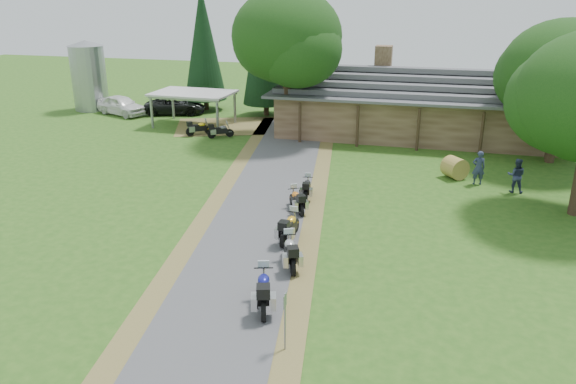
% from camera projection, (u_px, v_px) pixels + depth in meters
% --- Properties ---
extents(ground, '(120.00, 120.00, 0.00)m').
position_uv_depth(ground, '(233.00, 278.00, 21.04)').
color(ground, '#2B5919').
rests_on(ground, ground).
extents(driveway, '(51.95, 51.95, 0.00)m').
position_uv_depth(driveway, '(253.00, 234.00, 24.79)').
color(driveway, '#4C4C4E').
rests_on(driveway, ground).
extents(lodge, '(21.40, 9.40, 4.90)m').
position_uv_depth(lodge, '(422.00, 101.00, 40.61)').
color(lodge, brown).
rests_on(lodge, ground).
extents(silo, '(2.97, 2.97, 5.96)m').
position_uv_depth(silo, '(89.00, 75.00, 48.76)').
color(silo, gray).
rests_on(silo, ground).
extents(carport, '(6.21, 4.28, 2.62)m').
position_uv_depth(carport, '(194.00, 109.00, 43.61)').
color(carport, silver).
rests_on(carport, ground).
extents(car_white_sedan, '(4.72, 6.67, 2.05)m').
position_uv_depth(car_white_sedan, '(121.00, 103.00, 47.35)').
color(car_white_sedan, white).
rests_on(car_white_sedan, ground).
extents(car_dark_suv, '(3.80, 5.95, 2.11)m').
position_uv_depth(car_dark_suv, '(175.00, 102.00, 47.64)').
color(car_dark_suv, black).
rests_on(car_dark_suv, ground).
extents(motorcycle_row_a, '(1.25, 2.22, 1.44)m').
position_uv_depth(motorcycle_row_a, '(264.00, 288.00, 18.93)').
color(motorcycle_row_a, navy).
rests_on(motorcycle_row_a, ground).
extents(motorcycle_row_b, '(1.32, 2.04, 1.33)m').
position_uv_depth(motorcycle_row_b, '(290.00, 250.00, 21.75)').
color(motorcycle_row_b, '#AAADB2').
rests_on(motorcycle_row_b, ground).
extents(motorcycle_row_c, '(0.79, 2.01, 1.35)m').
position_uv_depth(motorcycle_row_c, '(290.00, 226.00, 23.97)').
color(motorcycle_row_c, gold).
rests_on(motorcycle_row_c, ground).
extents(motorcycle_row_d, '(1.41, 1.82, 1.22)m').
position_uv_depth(motorcycle_row_d, '(297.00, 199.00, 27.12)').
color(motorcycle_row_d, orange).
rests_on(motorcycle_row_d, ground).
extents(motorcycle_row_e, '(0.78, 1.76, 1.17)m').
position_uv_depth(motorcycle_row_e, '(307.00, 187.00, 28.86)').
color(motorcycle_row_e, black).
rests_on(motorcycle_row_e, ground).
extents(motorcycle_carport_a, '(1.76, 1.52, 1.21)m').
position_uv_depth(motorcycle_carport_a, '(199.00, 127.00, 40.99)').
color(motorcycle_carport_a, yellow).
rests_on(motorcycle_carport_a, ground).
extents(motorcycle_carport_b, '(1.72, 1.36, 1.15)m').
position_uv_depth(motorcycle_carport_b, '(221.00, 130.00, 40.32)').
color(motorcycle_carport_b, slate).
rests_on(motorcycle_carport_b, ground).
extents(person_a, '(0.70, 0.55, 2.23)m').
position_uv_depth(person_a, '(479.00, 165.00, 30.64)').
color(person_a, '#2B3452').
rests_on(person_a, ground).
extents(person_b, '(0.66, 0.50, 2.18)m').
position_uv_depth(person_b, '(517.00, 173.00, 29.46)').
color(person_b, '#2B3452').
rests_on(person_b, ground).
extents(hay_bale, '(1.63, 1.61, 1.21)m').
position_uv_depth(hay_bale, '(455.00, 168.00, 31.84)').
color(hay_bale, olive).
rests_on(hay_bale, ground).
extents(sign_post, '(0.35, 0.06, 1.94)m').
position_uv_depth(sign_post, '(285.00, 322.00, 16.58)').
color(sign_post, gray).
rests_on(sign_post, ground).
extents(oak_lodge_left, '(7.55, 7.55, 11.45)m').
position_uv_depth(oak_lodge_left, '(287.00, 57.00, 38.55)').
color(oak_lodge_left, '#123610').
rests_on(oak_lodge_left, ground).
extents(oak_lodge_right, '(7.39, 7.39, 8.87)m').
position_uv_depth(oak_lodge_right, '(561.00, 91.00, 33.37)').
color(oak_lodge_right, '#123610').
rests_on(oak_lodge_right, ground).
extents(cedar_near, '(3.88, 3.88, 12.44)m').
position_uv_depth(cedar_near, '(265.00, 39.00, 45.44)').
color(cedar_near, black).
rests_on(cedar_near, ground).
extents(cedar_far, '(3.63, 3.63, 10.55)m').
position_uv_depth(cedar_far, '(204.00, 48.00, 47.85)').
color(cedar_far, black).
rests_on(cedar_far, ground).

